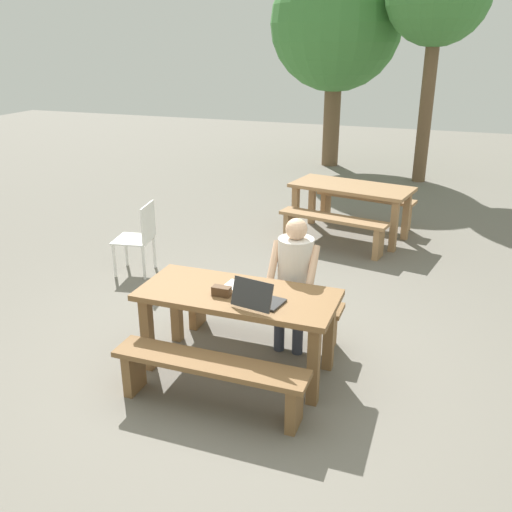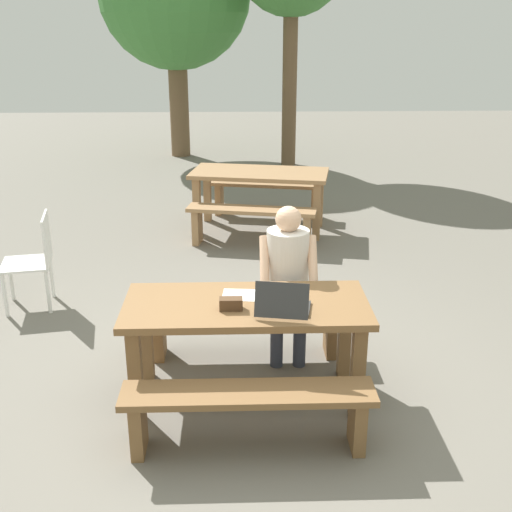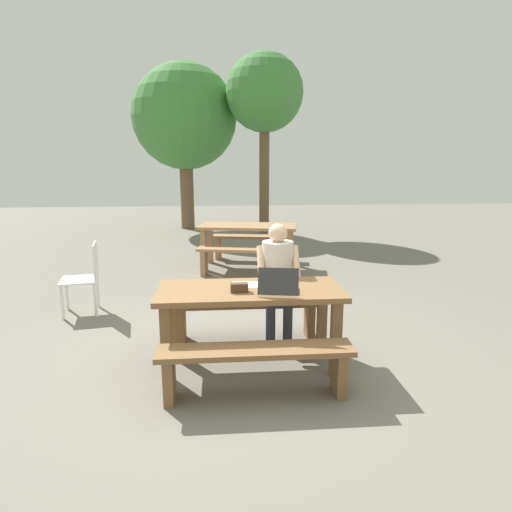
% 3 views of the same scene
% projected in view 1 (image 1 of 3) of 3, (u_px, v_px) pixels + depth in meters
% --- Properties ---
extents(ground_plane, '(30.00, 30.00, 0.00)m').
position_uv_depth(ground_plane, '(239.00, 368.00, 5.01)').
color(ground_plane, slate).
extents(picnic_table_front, '(1.70, 0.75, 0.75)m').
position_uv_depth(picnic_table_front, '(238.00, 305.00, 4.79)').
color(picnic_table_front, brown).
rests_on(picnic_table_front, ground).
extents(bench_near, '(1.59, 0.30, 0.43)m').
position_uv_depth(bench_near, '(210.00, 373.00, 4.36)').
color(bench_near, brown).
rests_on(bench_near, ground).
extents(bench_far, '(1.59, 0.30, 0.43)m').
position_uv_depth(bench_far, '(261.00, 307.00, 5.43)').
color(bench_far, brown).
rests_on(bench_far, ground).
extents(laptop, '(0.40, 0.37, 0.25)m').
position_uv_depth(laptop, '(258.00, 298.00, 4.50)').
color(laptop, '#2D2D2D').
rests_on(laptop, picnic_table_front).
extents(small_pouch, '(0.16, 0.08, 0.08)m').
position_uv_depth(small_pouch, '(222.00, 291.00, 4.67)').
color(small_pouch, '#4C331E').
rests_on(small_pouch, picnic_table_front).
extents(paper_sheet, '(0.31, 0.24, 0.00)m').
position_uv_depth(paper_sheet, '(241.00, 286.00, 4.86)').
color(paper_sheet, white).
rests_on(paper_sheet, picnic_table_front).
extents(person_seated, '(0.44, 0.42, 1.26)m').
position_uv_depth(person_seated, '(294.00, 274.00, 5.15)').
color(person_seated, '#333847').
rests_on(person_seated, ground).
extents(plastic_chair, '(0.51, 0.51, 0.90)m').
position_uv_depth(plastic_chair, '(139.00, 237.00, 6.88)').
color(plastic_chair, white).
rests_on(plastic_chair, ground).
extents(picnic_table_mid, '(1.82, 1.09, 0.78)m').
position_uv_depth(picnic_table_mid, '(351.00, 194.00, 8.11)').
color(picnic_table_mid, '#9E754C').
rests_on(picnic_table_mid, ground).
extents(bench_mid_south, '(1.57, 0.58, 0.48)m').
position_uv_depth(bench_mid_south, '(333.00, 225.00, 7.71)').
color(bench_mid_south, '#9E754C').
rests_on(bench_mid_south, ground).
extents(bench_mid_north, '(1.57, 0.58, 0.48)m').
position_uv_depth(bench_mid_north, '(365.00, 203.00, 8.73)').
color(bench_mid_north, '#9E754C').
rests_on(bench_mid_north, ground).
extents(tree_right, '(2.83, 2.83, 4.47)m').
position_uv_depth(tree_right, '(336.00, 25.00, 11.93)').
color(tree_right, brown).
rests_on(tree_right, ground).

